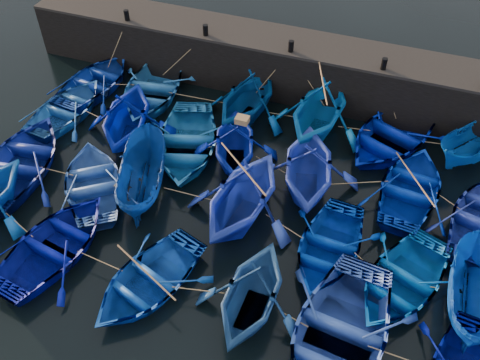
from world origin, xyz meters
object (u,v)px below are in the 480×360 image
(boat_0, at_px, (95,81))
(wooden_crate, at_px, (242,120))
(boat_8, at_px, (186,143))
(boat_13, at_px, (21,162))

(boat_0, distance_m, wooden_crate, 8.81)
(boat_8, bearing_deg, boat_13, -166.73)
(boat_13, height_order, wooden_crate, wooden_crate)
(boat_0, distance_m, boat_13, 5.95)
(boat_0, bearing_deg, boat_13, 99.61)
(boat_8, xyz_separation_m, boat_13, (-5.67, -3.33, 0.02))
(boat_0, xyz_separation_m, boat_8, (5.88, -2.62, 0.05))
(boat_0, bearing_deg, wooden_crate, 171.19)
(boat_13, bearing_deg, boat_8, -159.27)
(boat_13, bearing_deg, wooden_crate, -166.16)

